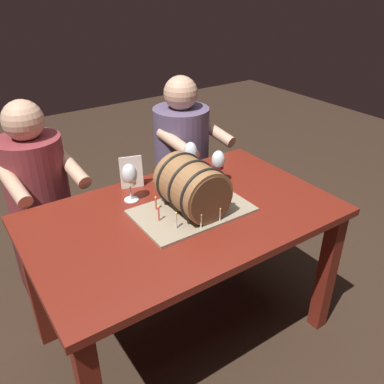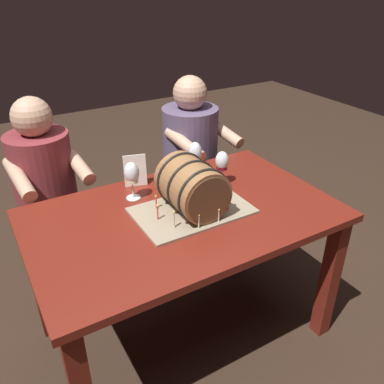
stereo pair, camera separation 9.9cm
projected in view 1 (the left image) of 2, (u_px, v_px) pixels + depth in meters
ground_plane at (185, 330)px, 2.13m from camera, size 8.00×8.00×0.00m
dining_table at (184, 233)px, 1.83m from camera, size 1.35×0.84×0.74m
barrel_cake at (192, 189)px, 1.72m from camera, size 0.51×0.32×0.25m
wine_glass_white at (129, 176)px, 1.81m from camera, size 0.07×0.07×0.19m
wine_glass_red at (218, 162)px, 1.97m from camera, size 0.07×0.07×0.17m
wine_glass_rose at (191, 154)px, 2.02m from camera, size 0.07×0.07×0.19m
menu_card at (131, 172)px, 1.94m from camera, size 0.11×0.05×0.16m
person_seated_left at (43, 213)px, 2.17m from camera, size 0.39×0.48×1.15m
person_seated_right at (182, 171)px, 2.61m from camera, size 0.44×0.52×1.14m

